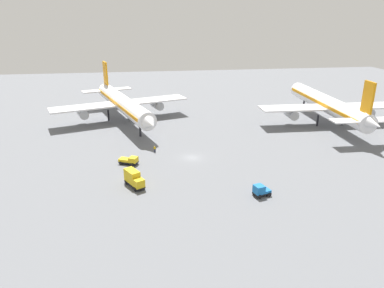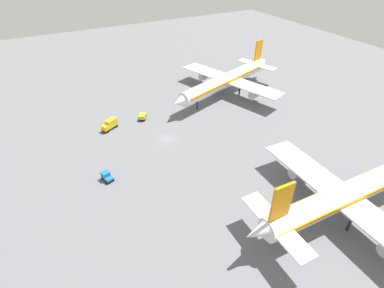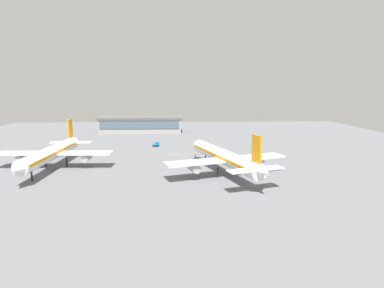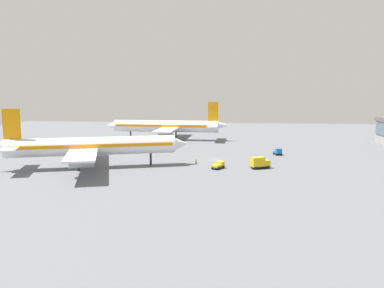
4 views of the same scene
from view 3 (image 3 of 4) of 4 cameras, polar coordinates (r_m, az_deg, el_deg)
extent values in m
plane|color=slate|center=(147.67, -2.99, -1.92)|extent=(288.00, 288.00, 0.00)
cube|color=#9E9993|center=(225.39, -9.13, 3.35)|extent=(55.50, 20.79, 9.41)
cube|color=#4C6070|center=(214.78, -9.45, 3.37)|extent=(53.28, 0.30, 4.84)
cube|color=#59595B|center=(224.83, -9.17, 4.71)|extent=(57.72, 21.62, 1.61)
cylinder|color=white|center=(114.45, 5.76, -2.32)|extent=(19.72, 46.36, 5.18)
cone|color=white|center=(136.89, 1.05, -0.21)|extent=(6.30, 6.47, 4.92)
cone|color=white|center=(93.18, 12.73, -4.91)|extent=(5.97, 7.45, 4.15)
cube|color=orange|center=(114.37, 5.76, -2.13)|extent=(19.22, 44.61, 0.93)
cube|color=white|center=(112.52, 6.29, -2.81)|extent=(44.87, 21.21, 0.47)
cylinder|color=#A5A8AD|center=(107.92, 0.33, -4.30)|extent=(4.63, 6.71, 2.85)
cylinder|color=#A5A8AD|center=(119.06, 11.66, -3.14)|extent=(4.63, 6.71, 2.85)
cube|color=white|center=(96.40, 11.44, -4.52)|extent=(18.33, 9.63, 0.37)
cube|color=orange|center=(95.04, 11.57, -0.89)|extent=(1.95, 4.47, 8.29)
cylinder|color=black|center=(129.99, 2.46, -2.76)|extent=(0.62, 0.62, 3.63)
cylinder|color=black|center=(110.43, 4.67, -5.11)|extent=(0.62, 0.62, 3.63)
cylinder|color=black|center=(114.16, 8.44, -4.68)|extent=(0.62, 0.62, 3.63)
cylinder|color=white|center=(131.88, -24.04, -1.51)|extent=(6.39, 47.08, 5.17)
cone|color=white|center=(109.84, -29.06, -4.11)|extent=(5.04, 5.29, 4.91)
cone|color=white|center=(154.72, -20.51, 0.63)|extent=(4.30, 6.56, 4.13)
cube|color=orange|center=(131.81, -24.05, -1.34)|extent=(6.45, 45.20, 0.93)
cube|color=white|center=(134.10, -23.64, -1.52)|extent=(44.79, 8.68, 0.46)
cylinder|color=#A5A8AD|center=(130.19, -18.50, -2.33)|extent=(3.00, 6.18, 2.84)
cylinder|color=#A5A8AD|center=(139.70, -28.33, -2.21)|extent=(3.00, 6.18, 2.84)
cube|color=white|center=(151.14, -20.99, 0.28)|extent=(17.95, 4.67, 0.37)
cube|color=orange|center=(150.28, -21.13, 2.61)|extent=(0.68, 4.52, 8.27)
cylinder|color=black|center=(118.27, -26.95, -5.18)|extent=(0.62, 0.62, 3.62)
cylinder|color=black|center=(134.64, -21.67, -3.03)|extent=(0.62, 0.62, 3.62)
cylinder|color=black|center=(137.76, -24.90, -2.97)|extent=(0.62, 0.62, 3.62)
cube|color=black|center=(168.79, -6.55, -0.26)|extent=(3.60, 2.72, 0.30)
cube|color=#1966B2|center=(168.77, -6.32, 0.07)|extent=(2.26, 2.33, 1.60)
cube|color=#3F596B|center=(168.89, -6.05, 0.19)|extent=(0.52, 1.55, 0.90)
cube|color=#1966B2|center=(168.53, -6.85, -0.15)|extent=(1.88, 2.22, 0.50)
cylinder|color=black|center=(169.97, -6.25, -0.24)|extent=(0.85, 0.51, 0.80)
cylinder|color=black|center=(168.14, -6.10, -0.35)|extent=(0.85, 0.51, 0.80)
cylinder|color=black|center=(169.50, -6.98, -0.28)|extent=(0.85, 0.51, 0.80)
cylinder|color=black|center=(167.67, -6.85, -0.39)|extent=(0.85, 0.51, 0.80)
cube|color=black|center=(161.55, 1.96, -0.67)|extent=(4.34, 5.83, 0.30)
cube|color=gold|center=(162.94, 1.60, -0.23)|extent=(2.53, 2.49, 1.60)
cube|color=#3F596B|center=(163.56, 1.44, -0.08)|extent=(1.44, 0.83, 0.90)
cube|color=gold|center=(160.54, 2.14, -0.21)|extent=(3.48, 4.25, 2.60)
cylinder|color=black|center=(162.69, 1.30, -0.64)|extent=(0.65, 0.85, 0.80)
cylinder|color=black|center=(163.70, 1.86, -0.58)|extent=(0.65, 0.85, 0.80)
cylinder|color=black|center=(159.46, 2.06, -0.87)|extent=(0.65, 0.85, 0.80)
cylinder|color=black|center=(160.49, 2.63, -0.80)|extent=(0.65, 0.85, 0.80)
cube|color=black|center=(150.04, 2.90, -1.51)|extent=(4.78, 3.68, 0.30)
cube|color=gold|center=(150.35, 2.44, -1.19)|extent=(2.46, 2.51, 1.20)
cube|color=#3F596B|center=(150.60, 2.15, -1.08)|extent=(0.79, 1.46, 0.67)
cube|color=gold|center=(149.63, 3.22, -1.37)|extent=(3.18, 2.87, 0.60)
cylinder|color=black|center=(149.76, 2.21, -1.59)|extent=(0.85, 0.63, 0.80)
cylinder|color=black|center=(151.48, 2.48, -1.46)|extent=(0.85, 0.63, 0.80)
cylinder|color=black|center=(148.66, 3.32, -1.69)|extent=(0.85, 0.63, 0.80)
cylinder|color=black|center=(150.40, 3.57, -1.55)|extent=(0.85, 0.63, 0.80)
cylinder|color=#1E2338|center=(142.84, 0.59, -2.15)|extent=(0.45, 0.45, 0.85)
cylinder|color=yellow|center=(142.69, 0.59, -1.86)|extent=(0.53, 0.53, 0.60)
sphere|color=tan|center=(142.61, 0.59, -1.70)|extent=(0.22, 0.22, 0.22)
cylinder|color=yellow|center=(142.82, 0.51, -1.85)|extent=(0.10, 0.10, 0.54)
cylinder|color=yellow|center=(142.56, 0.67, -1.87)|extent=(0.10, 0.10, 0.54)
camera|label=1|loc=(224.50, 0.06, 10.68)|focal=33.12mm
camera|label=2|loc=(190.61, -26.60, 15.83)|focal=28.21mm
camera|label=4|loc=(193.83, 36.48, 5.51)|focal=36.09mm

